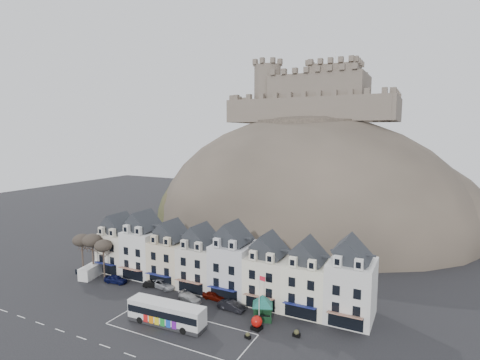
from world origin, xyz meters
name	(u,v)px	position (x,y,z in m)	size (l,w,h in m)	color
ground	(164,330)	(0.00, 0.00, 0.00)	(300.00, 300.00, 0.00)	black
coach_bay_markings	(180,329)	(2.00, 1.25, 0.00)	(22.00, 7.50, 0.01)	silver
townhouse_terrace	(219,262)	(0.15, 15.97, 5.30)	(54.40, 9.35, 11.80)	silver
castle_hill	(308,226)	(1.25, 68.95, 0.11)	(100.00, 76.00, 68.00)	#39332C
castle	(315,96)	(0.51, 75.93, 40.19)	(50.20, 22.20, 22.00)	#685D4F
tree_left_far	(82,240)	(-29.00, 10.50, 6.90)	(3.61, 3.61, 8.24)	#322720
tree_left_mid	(92,241)	(-26.00, 10.50, 7.24)	(3.78, 3.78, 8.64)	#322720
tree_left_near	(103,246)	(-23.00, 10.50, 6.55)	(3.43, 3.43, 7.84)	#322720
bus	(167,312)	(-0.54, 1.42, 1.93)	(12.50, 3.55, 3.49)	#262628
bus_shelter	(263,300)	(11.68, 9.50, 3.06)	(5.77, 5.77, 3.94)	black
red_buoy	(257,323)	(12.14, 6.29, 1.05)	(1.66, 1.66, 2.06)	black
flagpole	(260,296)	(11.91, 7.82, 4.53)	(1.12, 0.35, 7.92)	silver
white_van	(91,271)	(-25.76, 9.68, 1.20)	(3.31, 5.60, 2.39)	silver
planter_west	(248,335)	(12.00, 3.51, 0.43)	(0.96, 0.62, 0.89)	black
planter_east	(296,333)	(18.00, 7.00, 0.51)	(1.08, 0.74, 1.06)	black
car_navy	(116,279)	(-19.13, 9.66, 0.77)	(1.82, 4.52, 1.54)	#0C113D
car_black	(153,284)	(-11.38, 11.34, 0.62)	(1.31, 3.75, 1.24)	black
car_silver	(163,284)	(-9.60, 12.00, 0.78)	(2.59, 5.53, 1.56)	#ABADB3
car_white	(190,298)	(-1.88, 9.50, 0.68)	(1.90, 4.68, 1.36)	#B8B8B8
car_maroon	(214,296)	(1.50, 12.00, 0.73)	(1.73, 4.30, 1.47)	#4E0B04
car_charcoal	(231,306)	(6.00, 9.88, 0.76)	(1.62, 4.64, 1.53)	black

